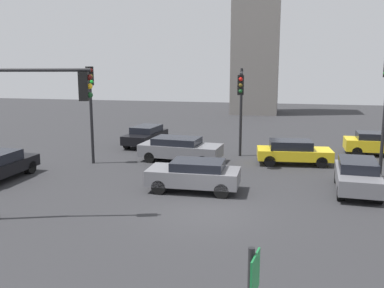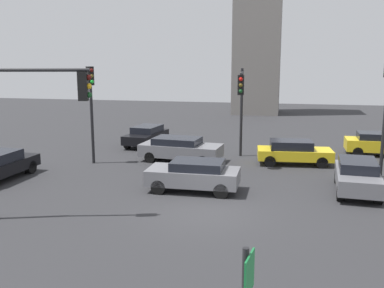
{
  "view_description": "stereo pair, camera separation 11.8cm",
  "coord_description": "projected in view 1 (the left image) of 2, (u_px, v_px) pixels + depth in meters",
  "views": [
    {
      "loc": [
        2.69,
        -15.54,
        5.63
      ],
      "look_at": [
        -1.58,
        4.95,
        1.61
      ],
      "focal_mm": 40.94,
      "sensor_mm": 36.0,
      "label": 1
    },
    {
      "loc": [
        2.8,
        -15.51,
        5.63
      ],
      "look_at": [
        -1.58,
        4.95,
        1.61
      ],
      "focal_mm": 40.94,
      "sensor_mm": 36.0,
      "label": 2
    }
  ],
  "objects": [
    {
      "name": "skyline_tower",
      "position": [
        257.0,
        8.0,
        45.52
      ],
      "size": [
        4.84,
        4.84,
        22.05
      ],
      "primitive_type": "cube",
      "color": "gray",
      "rests_on": "ground_plane"
    },
    {
      "name": "traffic_light_1",
      "position": [
        91.0,
        97.0,
        23.62
      ],
      "size": [
        0.48,
        0.45,
        5.3
      ],
      "rotation": [
        0.0,
        0.0,
        -0.68
      ],
      "color": "black",
      "rests_on": "ground_plane"
    },
    {
      "name": "traffic_light_3",
      "position": [
        35.0,
        109.0,
        15.09
      ],
      "size": [
        3.56,
        1.09,
        5.59
      ],
      "rotation": [
        0.0,
        0.0,
        0.25
      ],
      "color": "black",
      "rests_on": "ground_plane"
    },
    {
      "name": "car_7",
      "position": [
        379.0,
        143.0,
        26.22
      ],
      "size": [
        4.01,
        1.74,
        1.38
      ],
      "rotation": [
        0.0,
        0.0,
        -0.01
      ],
      "color": "yellow",
      "rests_on": "ground_plane"
    },
    {
      "name": "ground_plane",
      "position": [
        206.0,
        212.0,
        16.53
      ],
      "size": [
        86.92,
        86.92,
        0.0
      ],
      "primitive_type": "plane",
      "color": "#2D2D30"
    },
    {
      "name": "car_2",
      "position": [
        180.0,
        149.0,
        24.67
      ],
      "size": [
        4.69,
        2.35,
        1.36
      ],
      "rotation": [
        0.0,
        0.0,
        -0.1
      ],
      "color": "slate",
      "rests_on": "ground_plane"
    },
    {
      "name": "car_0",
      "position": [
        194.0,
        175.0,
        19.04
      ],
      "size": [
        3.97,
        1.83,
        1.36
      ],
      "rotation": [
        0.0,
        0.0,
        3.15
      ],
      "color": "slate",
      "rests_on": "ground_plane"
    },
    {
      "name": "car_1",
      "position": [
        357.0,
        175.0,
        18.87
      ],
      "size": [
        2.0,
        4.1,
        1.4
      ],
      "rotation": [
        0.0,
        0.0,
        -1.64
      ],
      "color": "slate",
      "rests_on": "ground_plane"
    },
    {
      "name": "car_5",
      "position": [
        293.0,
        152.0,
        23.97
      ],
      "size": [
        4.13,
        2.06,
        1.33
      ],
      "rotation": [
        0.0,
        0.0,
        0.09
      ],
      "color": "yellow",
      "rests_on": "ground_plane"
    },
    {
      "name": "traffic_light_0",
      "position": [
        241.0,
        96.0,
        23.87
      ],
      "size": [
        0.52,
        3.67,
        5.18
      ],
      "rotation": [
        0.0,
        0.0,
        -1.49
      ],
      "color": "black",
      "rests_on": "ground_plane"
    },
    {
      "name": "car_6",
      "position": [
        146.0,
        135.0,
        29.27
      ],
      "size": [
        2.16,
        4.17,
        1.31
      ],
      "rotation": [
        0.0,
        0.0,
        -1.69
      ],
      "color": "black",
      "rests_on": "ground_plane"
    }
  ]
}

